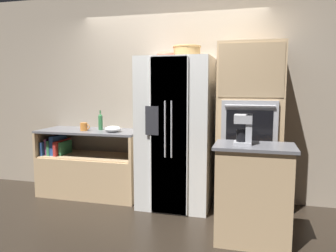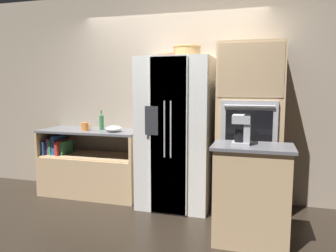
{
  "view_description": "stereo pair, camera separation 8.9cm",
  "coord_description": "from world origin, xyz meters",
  "px_view_note": "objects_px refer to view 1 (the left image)",
  "views": [
    {
      "loc": [
        1.12,
        -3.91,
        1.54
      ],
      "look_at": [
        0.08,
        -0.0,
        1.03
      ],
      "focal_mm": 35.0,
      "sensor_mm": 36.0,
      "label": 1
    },
    {
      "loc": [
        1.21,
        -3.88,
        1.54
      ],
      "look_at": [
        0.08,
        -0.0,
        1.03
      ],
      "focal_mm": 35.0,
      "sensor_mm": 36.0,
      "label": 2
    }
  ],
  "objects_px": {
    "bottle_tall": "(100,121)",
    "mixing_bowl": "(113,129)",
    "wicker_basket": "(187,51)",
    "fruit_bowl": "(166,55)",
    "wall_oven": "(249,129)",
    "mug": "(84,127)",
    "coffee_maker": "(245,128)",
    "refrigerator": "(176,133)"
  },
  "relations": [
    {
      "from": "refrigerator",
      "to": "fruit_bowl",
      "type": "bearing_deg",
      "value": 161.91
    },
    {
      "from": "bottle_tall",
      "to": "coffee_maker",
      "type": "distance_m",
      "value": 2.18
    },
    {
      "from": "mixing_bowl",
      "to": "coffee_maker",
      "type": "xyz_separation_m",
      "value": [
        1.73,
        -0.76,
        0.16
      ]
    },
    {
      "from": "wall_oven",
      "to": "mug",
      "type": "distance_m",
      "value": 2.19
    },
    {
      "from": "coffee_maker",
      "to": "mixing_bowl",
      "type": "bearing_deg",
      "value": 156.18
    },
    {
      "from": "wicker_basket",
      "to": "fruit_bowl",
      "type": "height_order",
      "value": "wicker_basket"
    },
    {
      "from": "wall_oven",
      "to": "mug",
      "type": "xyz_separation_m",
      "value": [
        -2.19,
        -0.06,
        -0.04
      ]
    },
    {
      "from": "fruit_bowl",
      "to": "coffee_maker",
      "type": "bearing_deg",
      "value": -39.41
    },
    {
      "from": "wall_oven",
      "to": "bottle_tall",
      "type": "bearing_deg",
      "value": 177.75
    },
    {
      "from": "wall_oven",
      "to": "mug",
      "type": "bearing_deg",
      "value": -178.47
    },
    {
      "from": "wicker_basket",
      "to": "bottle_tall",
      "type": "bearing_deg",
      "value": 178.57
    },
    {
      "from": "fruit_bowl",
      "to": "mixing_bowl",
      "type": "bearing_deg",
      "value": -174.72
    },
    {
      "from": "fruit_bowl",
      "to": "bottle_tall",
      "type": "relative_size",
      "value": 0.9
    },
    {
      "from": "bottle_tall",
      "to": "mug",
      "type": "distance_m",
      "value": 0.23
    },
    {
      "from": "refrigerator",
      "to": "bottle_tall",
      "type": "xyz_separation_m",
      "value": [
        -1.11,
        0.12,
        0.1
      ]
    },
    {
      "from": "refrigerator",
      "to": "mug",
      "type": "relative_size",
      "value": 13.6
    },
    {
      "from": "refrigerator",
      "to": "fruit_bowl",
      "type": "distance_m",
      "value": 0.99
    },
    {
      "from": "refrigerator",
      "to": "mug",
      "type": "bearing_deg",
      "value": -179.44
    },
    {
      "from": "mug",
      "to": "coffee_maker",
      "type": "relative_size",
      "value": 0.48
    },
    {
      "from": "fruit_bowl",
      "to": "coffee_maker",
      "type": "height_order",
      "value": "fruit_bowl"
    },
    {
      "from": "wall_oven",
      "to": "mixing_bowl",
      "type": "xyz_separation_m",
      "value": [
        -1.76,
        -0.07,
        -0.05
      ]
    },
    {
      "from": "refrigerator",
      "to": "coffee_maker",
      "type": "xyz_separation_m",
      "value": [
        0.87,
        -0.78,
        0.19
      ]
    },
    {
      "from": "fruit_bowl",
      "to": "coffee_maker",
      "type": "xyz_separation_m",
      "value": [
        1.01,
        -0.83,
        -0.79
      ]
    },
    {
      "from": "mixing_bowl",
      "to": "bottle_tall",
      "type": "bearing_deg",
      "value": 149.86
    },
    {
      "from": "fruit_bowl",
      "to": "mug",
      "type": "relative_size",
      "value": 1.76
    },
    {
      "from": "bottle_tall",
      "to": "mug",
      "type": "bearing_deg",
      "value": -142.32
    },
    {
      "from": "refrigerator",
      "to": "wall_oven",
      "type": "relative_size",
      "value": 0.93
    },
    {
      "from": "mixing_bowl",
      "to": "coffee_maker",
      "type": "bearing_deg",
      "value": -23.82
    },
    {
      "from": "bottle_tall",
      "to": "coffee_maker",
      "type": "bearing_deg",
      "value": -24.66
    },
    {
      "from": "refrigerator",
      "to": "mixing_bowl",
      "type": "xyz_separation_m",
      "value": [
        -0.86,
        -0.02,
        0.02
      ]
    },
    {
      "from": "refrigerator",
      "to": "fruit_bowl",
      "type": "relative_size",
      "value": 7.72
    },
    {
      "from": "wall_oven",
      "to": "coffee_maker",
      "type": "xyz_separation_m",
      "value": [
        -0.03,
        -0.83,
        0.11
      ]
    },
    {
      "from": "mug",
      "to": "mixing_bowl",
      "type": "xyz_separation_m",
      "value": [
        0.43,
        -0.01,
        -0.01
      ]
    },
    {
      "from": "wall_oven",
      "to": "mug",
      "type": "height_order",
      "value": "wall_oven"
    },
    {
      "from": "wicker_basket",
      "to": "mug",
      "type": "distance_m",
      "value": 1.71
    },
    {
      "from": "wall_oven",
      "to": "fruit_bowl",
      "type": "height_order",
      "value": "wall_oven"
    },
    {
      "from": "refrigerator",
      "to": "wall_oven",
      "type": "distance_m",
      "value": 0.91
    },
    {
      "from": "wall_oven",
      "to": "fruit_bowl",
      "type": "relative_size",
      "value": 8.32
    },
    {
      "from": "coffee_maker",
      "to": "fruit_bowl",
      "type": "bearing_deg",
      "value": 140.59
    },
    {
      "from": "bottle_tall",
      "to": "mixing_bowl",
      "type": "distance_m",
      "value": 0.3
    },
    {
      "from": "wicker_basket",
      "to": "coffee_maker",
      "type": "bearing_deg",
      "value": -49.24
    },
    {
      "from": "wicker_basket",
      "to": "coffee_maker",
      "type": "relative_size",
      "value": 1.23
    }
  ]
}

